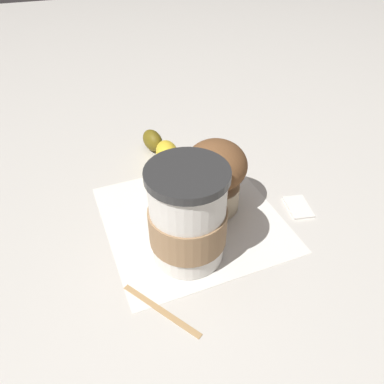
# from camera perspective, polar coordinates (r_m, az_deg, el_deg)

# --- Properties ---
(ground_plane) EXTENTS (3.00, 3.00, 0.00)m
(ground_plane) POSITION_cam_1_polar(r_m,az_deg,el_deg) (0.54, 0.00, -4.03)
(ground_plane) COLOR beige
(paper_napkin) EXTENTS (0.26, 0.26, 0.00)m
(paper_napkin) POSITION_cam_1_polar(r_m,az_deg,el_deg) (0.54, 0.00, -3.98)
(paper_napkin) COLOR white
(paper_napkin) RESTS_ON ground_plane
(coffee_cup) EXTENTS (0.10, 0.10, 0.13)m
(coffee_cup) POSITION_cam_1_polar(r_m,az_deg,el_deg) (0.45, -0.66, -3.92)
(coffee_cup) COLOR silver
(coffee_cup) RESTS_ON paper_napkin
(muffin) EXTENTS (0.09, 0.09, 0.11)m
(muffin) POSITION_cam_1_polar(r_m,az_deg,el_deg) (0.52, 3.60, 2.73)
(muffin) COLOR beige
(muffin) RESTS_ON paper_napkin
(banana) EXTENTS (0.20, 0.08, 0.04)m
(banana) POSITION_cam_1_polar(r_m,az_deg,el_deg) (0.62, -3.96, 4.69)
(banana) COLOR gold
(banana) RESTS_ON paper_napkin
(sugar_packet) EXTENTS (0.05, 0.04, 0.01)m
(sugar_packet) POSITION_cam_1_polar(r_m,az_deg,el_deg) (0.58, 15.92, -2.07)
(sugar_packet) COLOR white
(sugar_packet) RESTS_ON ground_plane
(wooden_stirrer) EXTENTS (0.09, 0.07, 0.00)m
(wooden_stirrer) POSITION_cam_1_polar(r_m,az_deg,el_deg) (0.44, -4.76, -17.48)
(wooden_stirrer) COLOR tan
(wooden_stirrer) RESTS_ON ground_plane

